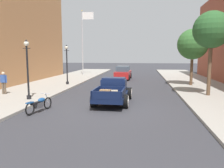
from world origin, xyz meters
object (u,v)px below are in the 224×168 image
at_px(motorcycle_parked, 39,104).
at_px(car_background_red, 123,73).
at_px(pedestrian_sidewalk_left, 4,81).
at_px(hotrod_truck_navy, 114,90).
at_px(street_tree_second, 193,44).
at_px(street_lamp_far, 67,61).
at_px(street_tree_nearest, 212,30).
at_px(street_lamp_near, 27,65).
at_px(flagpole, 84,36).

height_order(motorcycle_parked, car_background_red, car_background_red).
bearing_deg(pedestrian_sidewalk_left, hotrod_truck_navy, -6.51).
height_order(pedestrian_sidewalk_left, street_tree_second, street_tree_second).
distance_m(motorcycle_parked, street_lamp_far, 10.43).
bearing_deg(motorcycle_parked, hotrod_truck_navy, 40.87).
bearing_deg(street_tree_nearest, street_lamp_near, -165.60).
height_order(hotrod_truck_navy, street_lamp_near, street_lamp_near).
relative_size(pedestrian_sidewalk_left, street_tree_nearest, 0.28).
xyz_separation_m(hotrod_truck_navy, street_lamp_far, (-5.52, 6.96, 1.63)).
bearing_deg(street_tree_second, street_lamp_far, -175.17).
height_order(car_background_red, street_tree_second, street_tree_second).
bearing_deg(street_lamp_near, street_tree_second, 35.56).
bearing_deg(street_tree_second, pedestrian_sidewalk_left, -154.53).
bearing_deg(street_tree_second, street_tree_nearest, -89.17).
bearing_deg(pedestrian_sidewalk_left, motorcycle_parked, -40.72).
bearing_deg(car_background_red, street_tree_nearest, -57.07).
bearing_deg(street_lamp_near, car_background_red, 70.58).
xyz_separation_m(car_background_red, street_lamp_far, (-4.95, -6.50, 1.62)).
distance_m(street_lamp_near, flagpole, 18.52).
distance_m(motorcycle_parked, street_tree_nearest, 12.33).
distance_m(hotrod_truck_navy, street_lamp_far, 9.03).
distance_m(hotrod_truck_navy, street_tree_second, 10.75).
relative_size(pedestrian_sidewalk_left, street_tree_second, 0.31).
relative_size(street_lamp_near, street_lamp_far, 1.00).
bearing_deg(flagpole, street_lamp_far, -84.20).
distance_m(street_lamp_near, street_lamp_far, 7.55).
relative_size(car_background_red, street_tree_nearest, 0.74).
bearing_deg(hotrod_truck_navy, street_lamp_near, -173.88).
bearing_deg(hotrod_truck_navy, car_background_red, 92.43).
xyz_separation_m(street_lamp_far, flagpole, (-1.08, 10.63, 3.39)).
xyz_separation_m(car_background_red, street_tree_nearest, (7.10, -10.96, 3.95)).
bearing_deg(hotrod_truck_navy, motorcycle_parked, -139.13).
distance_m(car_background_red, street_tree_nearest, 13.64).
height_order(car_background_red, street_lamp_far, street_lamp_far).
distance_m(hotrod_truck_navy, pedestrian_sidewalk_left, 8.36).
xyz_separation_m(street_lamp_far, street_tree_nearest, (12.05, -4.45, 2.33)).
height_order(hotrod_truck_navy, street_tree_nearest, street_tree_nearest).
xyz_separation_m(pedestrian_sidewalk_left, street_tree_nearest, (14.82, 1.56, 3.63)).
distance_m(flagpole, street_tree_nearest, 20.02).
distance_m(pedestrian_sidewalk_left, street_tree_nearest, 15.34).
xyz_separation_m(car_background_red, flagpole, (-6.03, 4.13, 5.00)).
bearing_deg(flagpole, street_tree_nearest, -48.97).
xyz_separation_m(hotrod_truck_navy, street_tree_nearest, (6.52, 2.50, 3.97)).
height_order(street_lamp_near, street_tree_nearest, street_tree_nearest).
xyz_separation_m(street_lamp_near, street_lamp_far, (0.00, 7.55, 0.00)).
bearing_deg(street_lamp_far, hotrod_truck_navy, -51.55).
bearing_deg(motorcycle_parked, pedestrian_sidewalk_left, 139.28).
relative_size(flagpole, street_tree_nearest, 1.55).
bearing_deg(pedestrian_sidewalk_left, car_background_red, 58.31).
distance_m(pedestrian_sidewalk_left, flagpole, 17.37).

